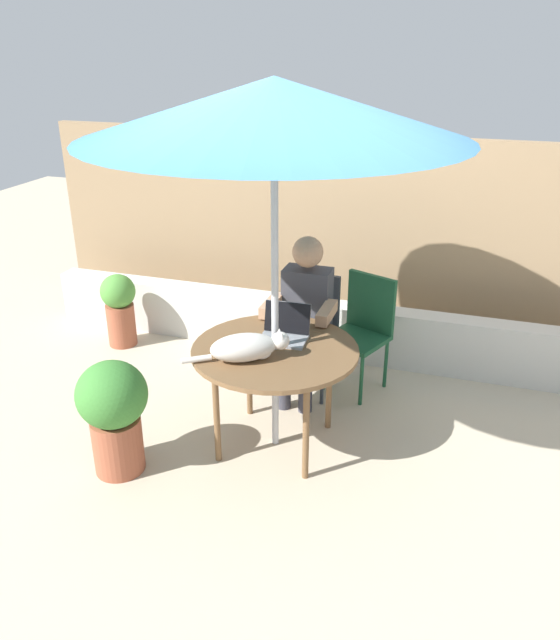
# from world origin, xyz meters

# --- Properties ---
(ground_plane) EXTENTS (14.00, 14.00, 0.00)m
(ground_plane) POSITION_xyz_m (0.00, 0.00, 0.00)
(ground_plane) COLOR #BCAD93
(fence_back) EXTENTS (5.60, 0.08, 1.75)m
(fence_back) POSITION_xyz_m (0.00, 1.96, 0.88)
(fence_back) COLOR #937756
(fence_back) RESTS_ON ground
(planter_wall_low) EXTENTS (5.04, 0.20, 0.47)m
(planter_wall_low) POSITION_xyz_m (0.00, 1.36, 0.24)
(planter_wall_low) COLOR beige
(planter_wall_low) RESTS_ON ground
(patio_table) EXTENTS (1.05, 1.05, 0.71)m
(patio_table) POSITION_xyz_m (0.00, 0.00, 0.65)
(patio_table) COLOR brown
(patio_table) RESTS_ON ground
(patio_umbrella) EXTENTS (2.16, 2.16, 2.30)m
(patio_umbrella) POSITION_xyz_m (0.00, 0.00, 2.13)
(patio_umbrella) COLOR #B7B7BC
(patio_umbrella) RESTS_ON ground
(chair_occupied) EXTENTS (0.40, 0.40, 0.88)m
(chair_occupied) POSITION_xyz_m (0.00, 0.83, 0.51)
(chair_occupied) COLOR #33383F
(chair_occupied) RESTS_ON ground
(chair_empty) EXTENTS (0.52, 0.52, 0.88)m
(chair_empty) POSITION_xyz_m (0.38, 0.95, 0.51)
(chair_empty) COLOR #194C2D
(chair_empty) RESTS_ON ground
(person_seated) EXTENTS (0.48, 0.48, 1.22)m
(person_seated) POSITION_xyz_m (0.00, 0.67, 0.68)
(person_seated) COLOR #3F3F47
(person_seated) RESTS_ON ground
(laptop) EXTENTS (0.31, 0.26, 0.21)m
(laptop) POSITION_xyz_m (0.01, 0.17, 0.77)
(laptop) COLOR gray
(laptop) RESTS_ON patio_table
(cat) EXTENTS (0.59, 0.37, 0.17)m
(cat) POSITION_xyz_m (-0.11, -0.20, 0.79)
(cat) COLOR silver
(cat) RESTS_ON patio_table
(potted_plant_near_fence) EXTENTS (0.43, 0.43, 0.74)m
(potted_plant_near_fence) POSITION_xyz_m (-0.84, -0.56, 0.43)
(potted_plant_near_fence) COLOR #9E5138
(potted_plant_near_fence) RESTS_ON ground
(potted_plant_by_chair) EXTENTS (0.30, 0.30, 0.65)m
(potted_plant_by_chair) POSITION_xyz_m (-1.75, 1.00, 0.36)
(potted_plant_by_chair) COLOR #9E5138
(potted_plant_by_chair) RESTS_ON ground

